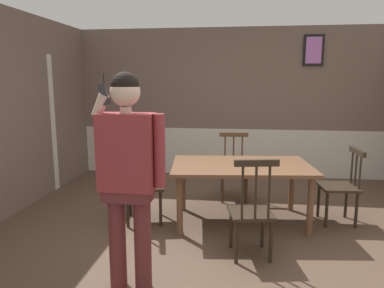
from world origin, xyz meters
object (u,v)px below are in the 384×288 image
at_px(chair_near_window, 252,211).
at_px(dining_table, 241,171).
at_px(chair_at_table_head, 234,168).
at_px(chair_opposite_corner, 141,183).
at_px(person_figure, 128,166).
at_px(chair_by_doorway, 341,186).

bearing_deg(chair_near_window, dining_table, 86.43).
bearing_deg(dining_table, chair_at_table_head, 96.25).
xyz_separation_m(dining_table, chair_near_window, (0.10, -0.89, -0.17)).
bearing_deg(chair_opposite_corner, chair_at_table_head, 120.38).
xyz_separation_m(dining_table, person_figure, (-0.90, -1.56, 0.40)).
distance_m(chair_near_window, person_figure, 1.33).
height_order(dining_table, chair_at_table_head, chair_at_table_head).
bearing_deg(chair_by_doorway, chair_near_window, 129.21).
bearing_deg(person_figure, dining_table, -118.79).
relative_size(chair_near_window, chair_at_table_head, 1.06).
distance_m(chair_near_window, chair_by_doorway, 1.50).
distance_m(dining_table, chair_opposite_corner, 1.22).
relative_size(dining_table, person_figure, 0.98).
relative_size(chair_by_doorway, person_figure, 0.51).
xyz_separation_m(chair_by_doorway, chair_at_table_head, (-1.30, 0.76, -0.00)).
relative_size(chair_near_window, person_figure, 0.57).
height_order(chair_near_window, person_figure, person_figure).
relative_size(chair_by_doorway, chair_at_table_head, 0.96).
distance_m(chair_by_doorway, person_figure, 2.76).
height_order(chair_opposite_corner, person_figure, person_figure).
xyz_separation_m(chair_by_doorway, person_figure, (-2.10, -1.69, 0.58)).
bearing_deg(person_figure, chair_by_doorway, -139.95).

